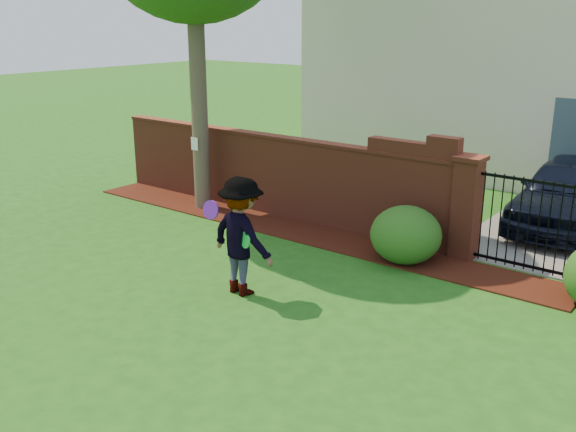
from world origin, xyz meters
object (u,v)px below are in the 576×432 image
Objects in this scene: car at (566,195)px; frisbee_purple at (211,210)px; frisbee_green at (246,240)px; man at (240,237)px.

frisbee_purple reaches higher than car.
frisbee_green is at bearing 0.16° from frisbee_purple.
man is 0.28m from frisbee_green.
man is 7.20× the size of frisbee_green.
frisbee_purple is at bearing 22.17° from man.
car is 14.25× the size of frisbee_purple.
frisbee_purple is at bearing -179.84° from frisbee_green.
man reaches higher than frisbee_green.
car is 7.15m from frisbee_green.
car is 7.13m from man.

